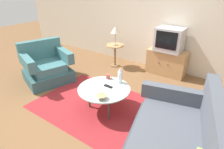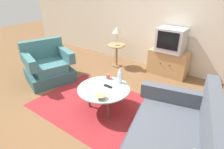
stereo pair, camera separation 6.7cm
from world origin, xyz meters
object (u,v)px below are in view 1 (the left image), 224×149
television (169,40)px  mug (108,77)px  side_table (115,51)px  vase (120,76)px  tv_remote_dark (108,86)px  coffee_table (104,90)px  bowl (101,97)px  armchair (47,67)px  tv_stand (166,62)px  table_lamp (115,30)px

television → mug: size_ratio=4.78×
side_table → vase: (1.00, -1.34, 0.14)m
side_table → tv_remote_dark: side_table is taller
coffee_table → television: 2.01m
side_table → bowl: 2.18m
armchair → bowl: bearing=96.0°
coffee_table → television: size_ratio=1.49×
vase → television: bearing=81.3°
tv_stand → vase: (-0.25, -1.64, 0.26)m
side_table → bowl: bearing=-61.7°
armchair → side_table: (0.79, 1.49, 0.10)m
armchair → side_table: size_ratio=2.01×
vase → bowl: size_ratio=1.68×
table_lamp → bowl: bearing=-61.9°
side_table → table_lamp: size_ratio=1.21×
tv_stand → mug: 1.72m
television → bowl: size_ratio=3.45×
table_lamp → vase: size_ratio=1.67×
side_table → television: bearing=12.7°
armchair → table_lamp: bearing=170.4°
mug → tv_remote_dark: size_ratio=0.81×
side_table → tv_stand: size_ratio=0.65×
television → mug: television is taller
armchair → mug: bearing=114.8°
tv_remote_dark → television: bearing=80.7°
television → mug: (-0.50, -1.62, -0.38)m
tv_remote_dark → mug: bearing=126.0°
armchair → coffee_table: size_ratio=1.32×
armchair → tv_remote_dark: 1.71m
vase → mug: (-0.25, 0.00, -0.09)m
coffee_table → television: television is taller
vase → mug: size_ratio=2.33×
bowl → tv_remote_dark: size_ratio=1.12×
tv_stand → tv_remote_dark: tv_stand is taller
tv_stand → tv_remote_dark: 1.90m
vase → bowl: vase is taller
side_table → vase: size_ratio=2.01×
table_lamp → tv_remote_dark: (0.89, -1.56, -0.51)m
table_lamp → vase: table_lamp is taller
bowl → tv_remote_dark: (-0.12, 0.34, -0.02)m
table_lamp → television: bearing=13.6°
bowl → table_lamp: bearing=118.1°
tv_stand → table_lamp: 1.42m
table_lamp → armchair: bearing=-118.7°
vase → bowl: (0.04, -0.57, -0.10)m
table_lamp → mug: 1.58m
coffee_table → bowl: (0.15, -0.27, 0.06)m
coffee_table → side_table: size_ratio=1.52×
armchair → bowl: size_ratio=6.82×
coffee_table → side_table: side_table is taller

